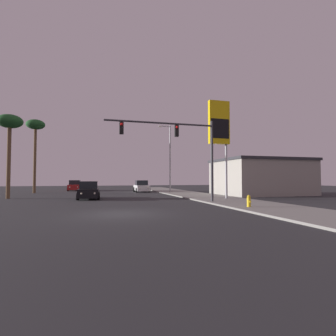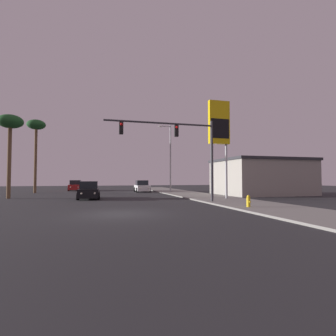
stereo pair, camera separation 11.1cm
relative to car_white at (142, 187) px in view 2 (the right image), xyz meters
The scene contains 12 objects.
ground_plane 23.90m from the car_white, 102.13° to the right, with size 120.00×120.00×0.00m, color #28282B.
sidewalk_right 14.11m from the car_white, 71.47° to the right, with size 5.00×60.00×0.12m.
building_gas_station 16.52m from the car_white, 37.97° to the right, with size 10.30×8.30×4.30m.
car_white is the anchor object (origin of this frame).
car_red 11.74m from the car_white, 145.72° to the left, with size 2.04×4.33×1.68m.
car_black 13.70m from the car_white, 121.01° to the right, with size 2.04×4.32×1.68m.
traffic_light_mast 18.93m from the car_white, 89.69° to the right, with size 8.64×0.36×6.50m.
street_lamp 6.76m from the car_white, 54.07° to the right, with size 1.74×0.24×9.00m.
gas_station_sign 17.68m from the car_white, 74.30° to the right, with size 2.00×0.42×9.00m.
fire_hydrant 23.22m from the car_white, 82.28° to the right, with size 0.24×0.34×0.76m.
palm_tree_mid 16.40m from the car_white, behind, with size 2.40×2.40×9.92m.
palm_tree_near 18.48m from the car_white, 147.36° to the right, with size 2.40×2.40×8.21m.
Camera 2 is at (-1.23, -14.61, 1.94)m, focal length 28.00 mm.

